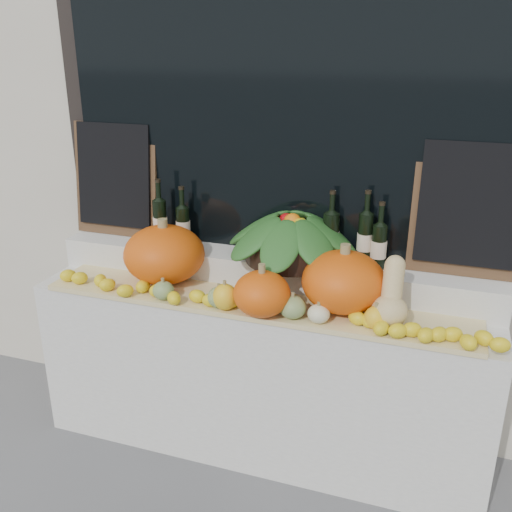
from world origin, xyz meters
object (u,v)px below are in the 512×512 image
butternut_squash (391,299)px  wine_bottle_tall (331,237)px  pumpkin_left (164,254)px  produce_bowl (292,237)px  pumpkin_right (343,282)px

butternut_squash → wine_bottle_tall: (-0.34, 0.32, 0.14)m
pumpkin_left → produce_bowl: produce_bowl is taller
pumpkin_right → wine_bottle_tall: wine_bottle_tall is taller
pumpkin_left → butternut_squash: 1.16m
pumpkin_right → butternut_squash: bearing=-17.7°
pumpkin_left → wine_bottle_tall: wine_bottle_tall is taller
pumpkin_right → wine_bottle_tall: size_ratio=1.06×
produce_bowl → wine_bottle_tall: 0.19m
pumpkin_left → wine_bottle_tall: 0.85m
pumpkin_right → wine_bottle_tall: 0.30m
pumpkin_left → produce_bowl: 0.66m
pumpkin_right → butternut_squash: (0.22, -0.07, -0.02)m
pumpkin_left → pumpkin_right: (0.93, -0.04, -0.01)m
butternut_squash → produce_bowl: produce_bowl is taller
produce_bowl → wine_bottle_tall: wine_bottle_tall is taller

